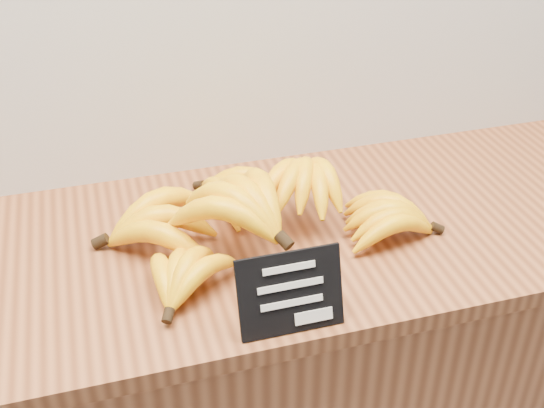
{
  "coord_description": "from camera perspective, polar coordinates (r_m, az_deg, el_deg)",
  "views": [
    {
      "loc": [
        -0.17,
        1.83,
        1.61
      ],
      "look_at": [
        0.09,
        2.7,
        1.02
      ],
      "focal_mm": 45.0,
      "sensor_mm": 36.0,
      "label": 1
    }
  ],
  "objects": [
    {
      "name": "chalkboard_sign",
      "position": [
        0.96,
        1.56,
        -7.45
      ],
      "size": [
        0.15,
        0.04,
        0.12
      ],
      "primitive_type": "cube",
      "rotation": [
        -0.31,
        0.0,
        0.0
      ],
      "color": "black",
      "rests_on": "counter_top"
    },
    {
      "name": "counter_top",
      "position": [
        1.18,
        -0.67,
        -3.01
      ],
      "size": [
        1.55,
        0.54,
        0.03
      ],
      "primitive_type": "cube",
      "color": "brown",
      "rests_on": "counter"
    },
    {
      "name": "banana_pile",
      "position": [
        1.13,
        -2.54,
        -0.76
      ],
      "size": [
        0.56,
        0.38,
        0.13
      ],
      "color": "#FFBD0A",
      "rests_on": "counter_top"
    }
  ]
}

